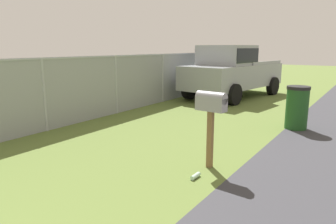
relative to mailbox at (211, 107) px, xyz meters
name	(u,v)px	position (x,y,z in m)	size (l,w,h in m)	color
mailbox	(211,107)	(0.00, 0.00, 0.00)	(0.24, 0.52, 1.31)	brown
pickup_truck	(232,70)	(7.34, 2.66, 0.06)	(5.22, 2.77, 2.09)	#93999E
trash_bin	(297,108)	(3.52, -0.66, -0.50)	(0.56, 0.56, 1.08)	#1E4C1E
fence_section	(116,82)	(2.42, 4.38, -0.09)	(15.10, 0.07, 1.78)	#9EA3A8
litter_bottle_near_hydrant	(195,176)	(-0.55, -0.03, -1.01)	(0.07, 0.07, 0.22)	#B2D8BF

